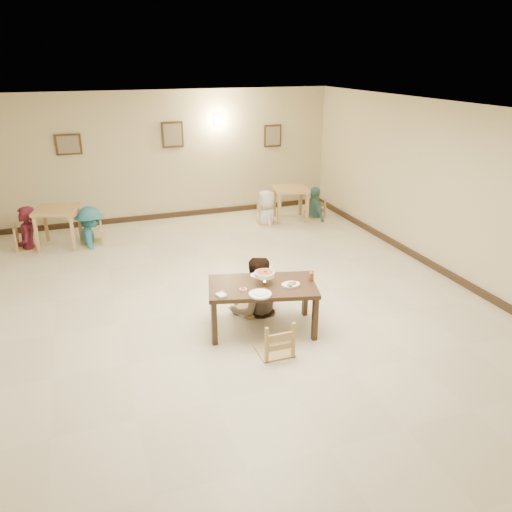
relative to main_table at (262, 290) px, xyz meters
name	(u,v)px	position (x,y,z in m)	size (l,w,h in m)	color
floor	(233,305)	(-0.18, 0.85, -0.63)	(10.00, 10.00, 0.00)	beige
ceiling	(229,110)	(-0.18, 0.85, 2.37)	(10.00, 10.00, 0.00)	white
wall_back	(169,156)	(-0.18, 5.85, 0.87)	(10.00, 10.00, 0.00)	beige
wall_front	(472,445)	(-0.18, -4.15, 0.87)	(10.00, 10.00, 0.00)	beige
wall_right	(452,192)	(3.82, 0.85, 0.87)	(10.00, 10.00, 0.00)	beige
baseboard_back	(173,215)	(-0.18, 5.82, -0.57)	(8.00, 0.06, 0.12)	#302115
baseboard_right	(439,269)	(3.79, 0.85, -0.57)	(0.06, 10.00, 0.12)	#302115
picture_a	(68,144)	(-2.38, 5.80, 1.27)	(0.55, 0.04, 0.45)	#3B2813
picture_b	(173,135)	(-0.08, 5.80, 1.37)	(0.50, 0.04, 0.60)	#3B2813
picture_c	(273,136)	(2.42, 5.80, 1.22)	(0.45, 0.04, 0.55)	#3B2813
wall_sconce	(218,119)	(1.02, 5.81, 1.67)	(0.16, 0.05, 0.22)	#FFD88C
main_table	(262,290)	(0.00, 0.00, 0.00)	(1.67, 1.19, 0.71)	#3B2517
chair_far	(254,279)	(0.10, 0.62, -0.11)	(0.49, 0.49, 1.03)	tan
chair_near	(274,320)	(-0.06, -0.63, -0.15)	(0.45, 0.45, 0.96)	tan
main_diner	(256,258)	(0.11, 0.57, 0.26)	(0.86, 0.67, 1.78)	gray
curry_warmer	(265,274)	(0.04, 0.02, 0.23)	(0.31, 0.28, 0.25)	silver
rice_plate_far	(259,275)	(0.06, 0.31, 0.09)	(0.26, 0.26, 0.06)	white
rice_plate_near	(260,294)	(-0.14, -0.29, 0.10)	(0.31, 0.31, 0.07)	white
fried_plate	(291,284)	(0.37, -0.15, 0.10)	(0.27, 0.27, 0.06)	white
chili_dish	(243,289)	(-0.31, -0.06, 0.09)	(0.10, 0.10, 0.02)	white
napkin_cutlery	(221,295)	(-0.64, -0.14, 0.09)	(0.16, 0.23, 0.03)	white
drink_glass	(311,276)	(0.71, -0.10, 0.15)	(0.07, 0.07, 0.14)	white
bg_table_left	(57,215)	(-2.78, 4.63, 0.05)	(0.97, 0.97, 0.82)	tan
bg_table_right	(290,194)	(2.45, 4.70, 0.02)	(0.92, 0.92, 0.78)	tan
bg_chair_ll	(26,226)	(-3.40, 4.69, -0.15)	(0.45, 0.45, 0.96)	tan
bg_chair_lr	(90,222)	(-2.16, 4.56, -0.14)	(0.46, 0.46, 0.97)	tan
bg_chair_rl	(266,205)	(1.82, 4.64, -0.19)	(0.41, 0.41, 0.87)	tan
bg_chair_rr	(315,200)	(3.09, 4.65, -0.19)	(0.41, 0.41, 0.88)	tan
bg_diner_a	(22,207)	(-3.40, 4.69, 0.26)	(0.65, 0.43, 1.78)	#4E1325
bg_diner_b	(88,207)	(-2.16, 4.56, 0.17)	(1.03, 0.59, 1.60)	teal
bg_diner_c	(267,190)	(1.82, 4.64, 0.17)	(0.77, 0.50, 1.59)	silver
bg_diner_d	(315,187)	(3.09, 4.65, 0.14)	(0.90, 0.37, 1.53)	slate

